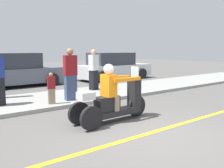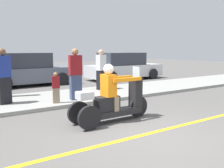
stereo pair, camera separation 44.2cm
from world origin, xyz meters
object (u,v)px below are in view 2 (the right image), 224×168
Objects in this scene: motorcycle_trike at (112,101)px; spectator_near_curb at (76,75)px; parked_car_lot_center at (124,67)px; spectator_with_child at (3,77)px; parked_car_lot_far at (28,70)px; spectator_mid_group at (101,70)px; spectator_by_tree at (56,88)px.

spectator_near_curb reaches higher than motorcycle_trike.
parked_car_lot_center is (5.62, 7.14, 0.22)m from motorcycle_trike.
spectator_with_child is 0.41× the size of parked_car_lot_far.
spectator_with_child is at bearing 164.23° from spectator_near_curb.
spectator_mid_group reaches higher than motorcycle_trike.
motorcycle_trike is 9.08m from parked_car_lot_center.
parked_car_lot_far is (-5.58, 0.60, 0.01)m from parked_car_lot_center.
spectator_mid_group is at bearing 30.29° from spectator_by_tree.
spectator_near_curb is 0.37× the size of parked_car_lot_center.
spectator_near_curb is 0.88m from spectator_by_tree.
spectator_with_child reaches higher than spectator_mid_group.
spectator_mid_group is at bearing -137.94° from parked_car_lot_center.
spectator_near_curb is 1.75× the size of spectator_by_tree.
motorcycle_trike is 0.47× the size of parked_car_lot_center.
spectator_mid_group is 3.05m from spectator_by_tree.
parked_car_lot_far is at bearing 66.18° from spectator_with_child.
parked_car_lot_center is (3.56, 3.21, -0.18)m from spectator_mid_group.
spectator_mid_group is (4.03, 0.73, -0.02)m from spectator_with_child.
spectator_mid_group is at bearing 36.23° from spectator_near_curb.
motorcycle_trike is 7.74m from parked_car_lot_far.
spectator_mid_group reaches higher than parked_car_lot_far.
parked_car_lot_center is (6.18, 4.74, 0.16)m from spectator_by_tree.
spectator_with_child is 4.09m from spectator_mid_group.
motorcycle_trike is at bearing -90.25° from parked_car_lot_far.
spectator_with_child is 1.75× the size of spectator_by_tree.
spectator_mid_group reaches higher than spectator_by_tree.
parked_car_lot_center is 5.62m from parked_car_lot_far.
parked_car_lot_center is (7.59, 3.94, -0.20)m from spectator_with_child.
parked_car_lot_center reaches higher than motorcycle_trike.
spectator_by_tree is at bearing 103.28° from motorcycle_trike.
motorcycle_trike reaches higher than spectator_by_tree.
parked_car_lot_far is (0.03, 7.73, 0.23)m from motorcycle_trike.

